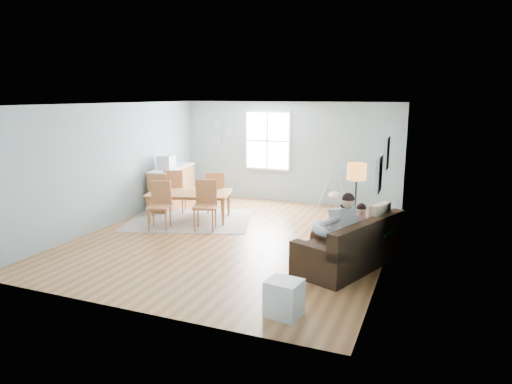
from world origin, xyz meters
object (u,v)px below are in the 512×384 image
at_px(chair_sw, 160,202).
at_px(counter, 173,186).
at_px(father, 336,228).
at_px(chair_nw, 175,188).
at_px(dining_table, 189,206).
at_px(chair_ne, 215,189).
at_px(toddler, 356,222).
at_px(floor_lamp, 356,179).
at_px(chair_se, 206,201).
at_px(sofa, 352,249).
at_px(monitor, 166,162).
at_px(baby_swing, 335,195).
at_px(storage_cube, 283,298).

bearing_deg(chair_sw, counter, 114.88).
xyz_separation_m(father, chair_nw, (-4.50, 2.26, -0.10)).
height_order(dining_table, chair_ne, chair_ne).
height_order(toddler, dining_table, toddler).
bearing_deg(chair_nw, father, -26.67).
bearing_deg(floor_lamp, chair_se, 173.20).
xyz_separation_m(sofa, monitor, (-5.15, 2.33, 0.89)).
relative_size(dining_table, counter, 1.00).
distance_m(floor_lamp, chair_nw, 4.90).
relative_size(chair_se, baby_swing, 1.19).
xyz_separation_m(toddler, chair_ne, (-3.78, 2.14, -0.13)).
bearing_deg(floor_lamp, monitor, 161.84).
bearing_deg(toddler, monitor, 157.71).
bearing_deg(father, baby_swing, 102.42).
relative_size(sofa, chair_sw, 2.23).
height_order(counter, baby_swing, counter).
height_order(toddler, baby_swing, toddler).
bearing_deg(chair_nw, counter, 126.11).
distance_m(chair_nw, monitor, 0.76).
height_order(chair_se, monitor, monitor).
bearing_deg(monitor, chair_se, -35.34).
bearing_deg(chair_ne, toddler, -29.48).
height_order(father, baby_swing, father).
relative_size(counter, monitor, 4.98).
bearing_deg(chair_se, chair_nw, 144.82).
relative_size(chair_sw, counter, 0.55).
bearing_deg(counter, dining_table, -44.34).
height_order(floor_lamp, chair_ne, floor_lamp).
xyz_separation_m(floor_lamp, chair_sw, (-4.22, 0.07, -0.79)).
xyz_separation_m(father, counter, (-4.97, 2.90, -0.21)).
distance_m(chair_nw, chair_ne, 1.01).
bearing_deg(chair_sw, chair_nw, 108.33).
distance_m(toddler, chair_nw, 5.07).
bearing_deg(chair_ne, chair_se, -72.01).
bearing_deg(toddler, baby_swing, 107.37).
bearing_deg(counter, chair_ne, -12.62).
bearing_deg(chair_ne, floor_lamp, -24.55).
height_order(sofa, storage_cube, sofa).
xyz_separation_m(chair_sw, counter, (-0.90, 1.93, -0.08)).
bearing_deg(chair_se, father, -22.43).
bearing_deg(toddler, chair_se, 165.93).
bearing_deg(chair_se, counter, 138.83).
xyz_separation_m(sofa, storage_cube, (-0.52, -2.11, -0.06)).
relative_size(toddler, chair_ne, 0.83).
relative_size(storage_cube, chair_sw, 0.47).
relative_size(storage_cube, monitor, 1.30).
distance_m(floor_lamp, chair_ne, 4.13).
distance_m(dining_table, baby_swing, 3.71).
relative_size(floor_lamp, chair_ne, 1.62).
xyz_separation_m(floor_lamp, baby_swing, (-1.04, 3.17, -1.01)).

